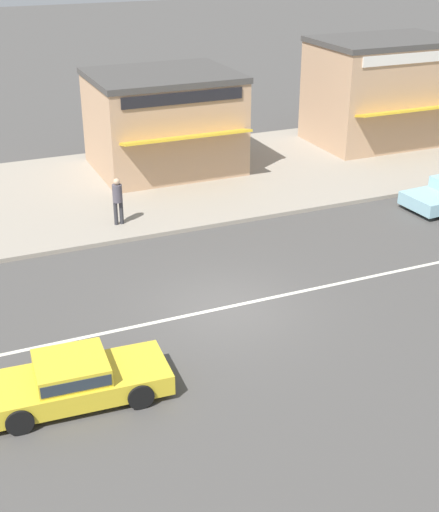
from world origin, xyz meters
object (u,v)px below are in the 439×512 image
object	(u,v)px
shopfront_mid_block	(382,91)
pedestrian_near_clock	(118,198)
shopfront_corner_warung	(164,121)
sedan_yellow_0	(73,380)

from	to	relation	value
shopfront_mid_block	pedestrian_near_clock	bearing A→B (deg)	-160.07
shopfront_corner_warung	shopfront_mid_block	distance (m)	10.81
pedestrian_near_clock	shopfront_corner_warung	bearing A→B (deg)	56.23
sedan_yellow_0	shopfront_mid_block	bearing A→B (deg)	38.61
sedan_yellow_0	pedestrian_near_clock	size ratio (longest dim) A/B	2.62
pedestrian_near_clock	shopfront_mid_block	bearing A→B (deg)	19.93
shopfront_mid_block	sedan_yellow_0	bearing A→B (deg)	-141.39
sedan_yellow_0	pedestrian_near_clock	bearing A→B (deg)	68.26
sedan_yellow_0	shopfront_corner_warung	world-z (taller)	shopfront_corner_warung
shopfront_corner_warung	shopfront_mid_block	world-z (taller)	shopfront_mid_block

